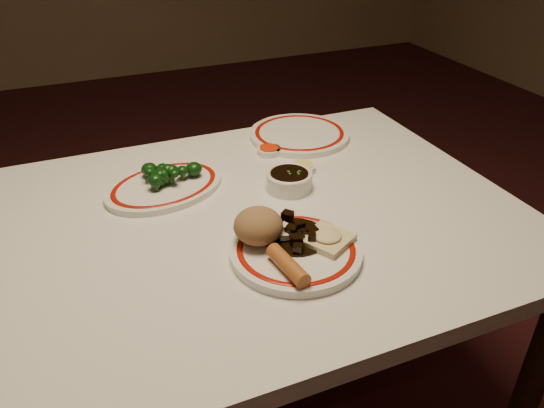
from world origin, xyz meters
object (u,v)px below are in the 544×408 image
Objects in this scene: dining_table at (247,250)px; rice_mound at (258,226)px; main_plate at (296,251)px; broccoli_plate at (165,186)px; spring_roll at (288,265)px; broccoli_pile at (165,174)px; fried_wonton at (327,238)px; stirfry_heap at (296,234)px; soy_bowl at (289,181)px.

rice_mound reaches higher than dining_table.
dining_table is at bearing 102.69° from main_plate.
main_plate reaches higher than broccoli_plate.
broccoli_pile reaches higher than spring_roll.
spring_roll is at bearing -153.40° from fried_wonton.
rice_mound is 0.08m from stirfry_heap.
fried_wonton and soy_bowl have the same top height.
rice_mound is (-0.02, -0.12, 0.14)m from dining_table.
main_plate is (0.04, -0.17, 0.10)m from dining_table.
fried_wonton is at bearing -25.11° from rice_mound.
fried_wonton is 0.88× the size of stirfry_heap.
rice_mound is 0.33m from broccoli_plate.
broccoli_plate is (-0.12, 0.30, -0.04)m from rice_mound.
dining_table is at bearing 81.25° from rice_mound.
rice_mound is at bearing 138.12° from main_plate.
dining_table is 3.53× the size of broccoli_plate.
stirfry_heap reaches higher than soy_bowl.
stirfry_heap is (0.01, 0.03, 0.02)m from main_plate.
main_plate is 3.49× the size of rice_mound.
dining_table is at bearing -54.17° from broccoli_pile.
fried_wonton is at bearing -4.89° from main_plate.
spring_roll is 0.12m from fried_wonton.
rice_mound is 0.14m from fried_wonton.
broccoli_pile is (-0.11, 0.30, -0.01)m from rice_mound.
dining_table is at bearing 81.26° from spring_roll.
dining_table is 8.71× the size of broccoli_pile.
rice_mound is at bearing 164.11° from stirfry_heap.
soy_bowl is (0.14, 0.07, 0.11)m from dining_table.
stirfry_heap is at bearing 50.17° from spring_roll.
broccoli_plate is 3.14× the size of soy_bowl.
stirfry_heap reaches higher than fried_wonton.
soy_bowl reaches higher than dining_table.
stirfry_heap is at bearing -60.34° from broccoli_pile.
stirfry_heap reaches higher than spring_roll.
soy_bowl is (0.27, -0.11, 0.01)m from broccoli_plate.
main_plate is 0.26m from soy_bowl.
stirfry_heap is at bearing -111.07° from soy_bowl.
stirfry_heap is (0.06, 0.09, -0.00)m from spring_roll.
stirfry_heap is at bearing -15.89° from rice_mound.
rice_mound is at bearing -128.33° from soy_bowl.
fried_wonton is 0.43m from broccoli_pile.
main_plate is at bearing -64.31° from broccoli_pile.
rice_mound reaches higher than broccoli_plate.
soy_bowl is (0.15, 0.19, -0.03)m from rice_mound.
rice_mound is 0.73× the size of stirfry_heap.
soy_bowl is at bearing 82.70° from fried_wonton.
broccoli_plate is (-0.18, 0.35, -0.00)m from main_plate.
fried_wonton is at bearing -56.92° from broccoli_pile.
dining_table is 0.26m from spring_roll.
soy_bowl is (0.10, 0.25, 0.01)m from main_plate.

